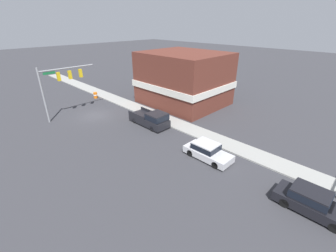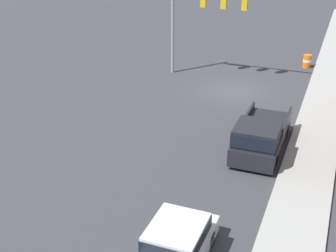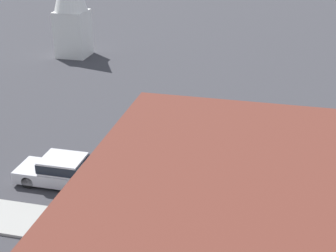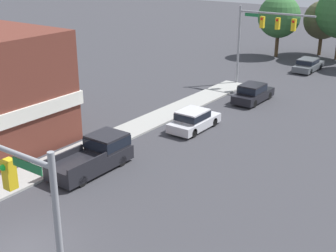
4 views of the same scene
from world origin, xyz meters
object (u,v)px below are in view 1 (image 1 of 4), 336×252
object	(u,v)px
car_lead	(207,150)
construction_barrel	(95,95)
car_second_ahead	(312,201)
pickup_truck_parked	(152,119)

from	to	relation	value
car_lead	construction_barrel	distance (m)	23.75
car_lead	construction_barrel	size ratio (longest dim) A/B	4.59
car_lead	car_second_ahead	bearing A→B (deg)	87.27
car_second_ahead	pickup_truck_parked	size ratio (longest dim) A/B	0.87
pickup_truck_parked	construction_barrel	xyz separation A→B (m)	(-0.66, -14.79, -0.43)
car_lead	construction_barrel	xyz separation A→B (m)	(-1.74, -23.69, -0.29)
car_lead	construction_barrel	bearing A→B (deg)	-94.20
car_second_ahead	pickup_truck_parked	world-z (taller)	pickup_truck_parked
car_lead	pickup_truck_parked	xyz separation A→B (m)	(-1.08, -8.90, 0.14)
car_second_ahead	car_lead	bearing A→B (deg)	-92.73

